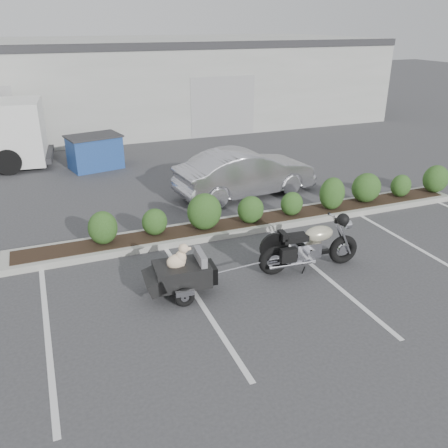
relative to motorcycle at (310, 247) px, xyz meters
name	(u,v)px	position (x,y,z in m)	size (l,w,h in m)	color
ground	(257,271)	(-1.05, 0.30, -0.52)	(90.00, 90.00, 0.00)	#38383A
planter_kerb	(256,223)	(-0.05, 2.50, -0.44)	(12.00, 1.00, 0.15)	#9E9E93
building	(112,82)	(-1.05, 17.30, 1.48)	(26.00, 10.00, 4.00)	#9EA099
motorcycle	(310,247)	(0.00, 0.00, 0.00)	(2.26, 0.76, 1.30)	black
pet_trailer	(181,273)	(-2.78, 0.02, -0.06)	(1.81, 1.02, 1.07)	black
sedan	(245,173)	(0.64, 4.69, 0.17)	(1.46, 4.18, 1.38)	#ABAAB1
dumpster	(95,152)	(-3.11, 9.20, 0.08)	(2.00, 1.57, 1.18)	navy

